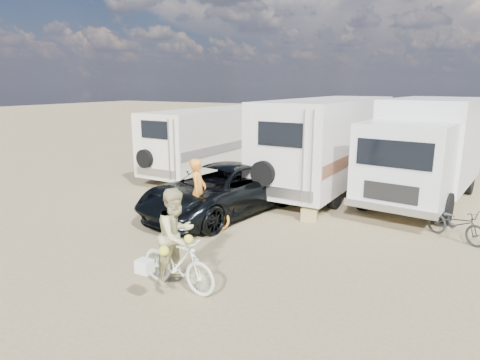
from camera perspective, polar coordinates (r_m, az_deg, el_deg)
The scene contains 12 objects.
ground at distance 10.47m, azimuth -0.19°, elevation -9.14°, with size 140.00×140.00×0.00m, color #97835A.
rv_main at distance 16.25m, azimuth 12.10°, elevation 4.82°, with size 2.62×8.49×3.42m, color white, non-canonical shape.
rv_left at distance 18.80m, azimuth -3.52°, elevation 5.36°, with size 2.31×7.78×2.89m, color beige, non-canonical shape.
box_truck at distance 15.27m, azimuth 24.03°, elevation 3.58°, with size 2.68×7.06×3.48m, color silver, non-canonical shape.
dark_suv at distance 12.82m, azimuth -2.80°, elevation -1.37°, with size 2.54×5.50×1.53m, color black.
bike_man at distance 11.59m, azimuth -5.71°, elevation -4.56°, with size 0.61×1.75×0.92m, color orange.
bike_woman at distance 8.34m, azimuth -8.64°, elevation -11.19°, with size 0.52×1.84×1.10m, color beige.
rider_man at distance 11.47m, azimuth -5.76°, elevation -2.43°, with size 0.66×0.43×1.81m, color orange.
rider_woman at distance 8.19m, azimuth -8.73°, elevation -8.73°, with size 0.91×0.71×1.87m, color tan.
bike_parked at distance 12.12m, azimuth 27.66°, elevation -5.34°, with size 0.59×1.68×0.88m, color #262926.
cooler at distance 13.38m, azimuth -3.78°, elevation -3.08°, with size 0.62×0.45×0.49m, color #315E99.
crate at distance 12.53m, azimuth 9.55°, elevation -4.65°, with size 0.46×0.46×0.37m, color #96874B.
Camera 1 is at (4.64, -8.51, 3.95)m, focal length 30.96 mm.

